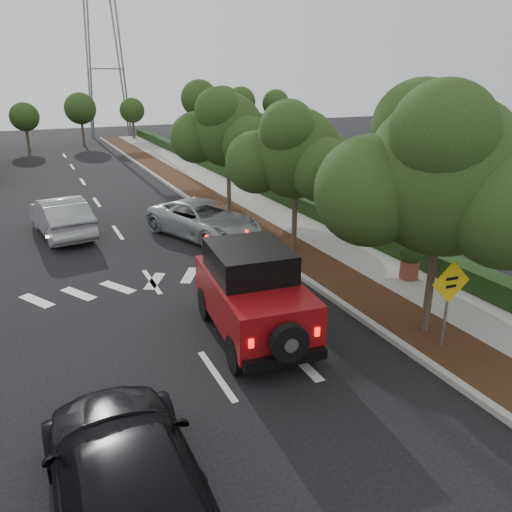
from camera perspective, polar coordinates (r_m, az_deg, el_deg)
ground at (r=11.61m, az=-4.51°, el=-13.46°), size 120.00×120.00×0.00m
curb at (r=23.42m, az=-4.42°, el=4.28°), size 0.20×70.00×0.15m
planting_strip at (r=23.78m, az=-2.16°, el=4.54°), size 1.80×70.00×0.12m
sidewalk at (r=24.55m, az=1.94°, el=5.04°), size 2.00×70.00×0.12m
hedge at (r=25.11m, az=4.82°, el=6.12°), size 0.80×70.00×0.80m
transmission_tower at (r=58.23m, az=-16.13°, el=12.93°), size 7.00×4.00×28.00m
street_tree_near at (r=13.93m, az=18.61°, el=-8.46°), size 3.80×3.80×5.92m
street_tree_mid at (r=19.08m, az=4.31°, el=0.36°), size 3.20×3.20×5.32m
street_tree_far at (r=24.68m, az=-3.07°, el=4.96°), size 3.40×3.40×5.62m
red_jeep at (r=12.78m, az=-0.63°, el=-4.01°), size 2.43×4.72×2.35m
silver_suv_ahead at (r=20.87m, az=-6.00°, el=4.18°), size 4.25×5.88×1.49m
black_suv_oncoming at (r=8.20m, az=-14.38°, el=-23.82°), size 2.24×5.48×1.59m
silver_sedan_oncoming at (r=22.50m, az=-21.36°, el=4.25°), size 2.35×5.13×1.63m
speed_hump_sign at (r=12.64m, az=21.21°, el=-3.96°), size 1.05×0.12×2.24m
terracotta_planter at (r=16.84m, az=17.27°, el=-0.00°), size 0.76×0.76×1.32m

